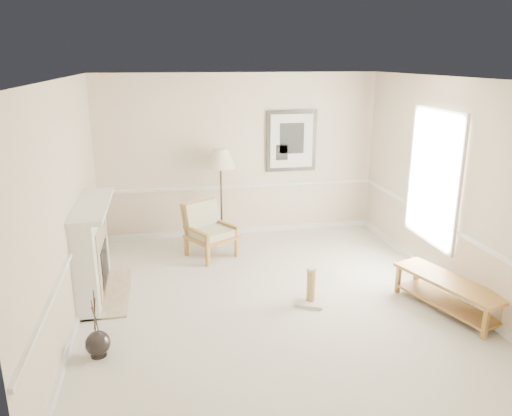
% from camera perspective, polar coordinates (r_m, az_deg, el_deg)
% --- Properties ---
extents(ground, '(5.50, 5.50, 0.00)m').
position_cam_1_polar(ground, '(6.86, 1.79, -10.41)').
color(ground, silver).
rests_on(ground, ground).
extents(room, '(5.04, 5.54, 2.92)m').
position_cam_1_polar(room, '(6.34, 3.02, 5.22)').
color(room, beige).
rests_on(room, ground).
extents(fireplace, '(0.64, 1.64, 1.31)m').
position_cam_1_polar(fireplace, '(7.08, -18.19, -4.71)').
color(fireplace, white).
rests_on(fireplace, ground).
extents(floor_vase, '(0.27, 0.27, 0.80)m').
position_cam_1_polar(floor_vase, '(5.89, -17.63, -14.58)').
color(floor_vase, black).
rests_on(floor_vase, ground).
extents(armchair, '(0.94, 0.95, 0.89)m').
position_cam_1_polar(armchair, '(8.21, -5.58, -2.17)').
color(armchair, olive).
rests_on(armchair, ground).
extents(floor_lamp, '(0.62, 0.62, 1.66)m').
position_cam_1_polar(floor_lamp, '(8.57, -4.08, 5.40)').
color(floor_lamp, black).
rests_on(floor_lamp, ground).
extents(bench, '(0.91, 1.58, 0.43)m').
position_cam_1_polar(bench, '(6.91, 21.10, -8.75)').
color(bench, olive).
rests_on(bench, ground).
extents(scratching_post, '(0.47, 0.47, 0.51)m').
position_cam_1_polar(scratching_post, '(6.73, 6.28, -9.54)').
color(scratching_post, silver).
rests_on(scratching_post, ground).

